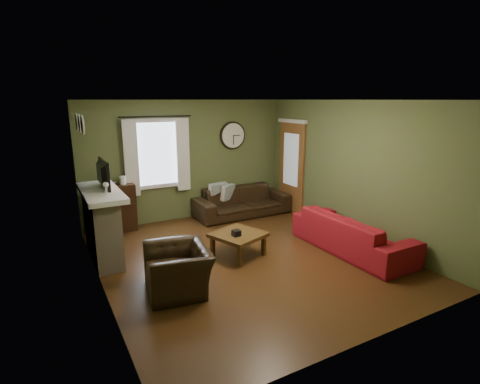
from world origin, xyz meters
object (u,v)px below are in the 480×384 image
bookshelf (115,209)px  sofa_brown (242,201)px  armchair (178,269)px  coffee_table (238,244)px  sofa_red (352,233)px

bookshelf → sofa_brown: (2.79, -0.26, -0.16)m
armchair → coffee_table: bearing=125.2°
sofa_red → coffee_table: size_ratio=2.95×
coffee_table → sofa_brown: bearing=59.1°
sofa_brown → sofa_red: 2.85m
bookshelf → sofa_brown: bookshelf is taller
coffee_table → sofa_red: bearing=-22.4°
bookshelf → sofa_red: bearing=-41.4°
armchair → bookshelf: bearing=-165.2°
sofa_brown → coffee_table: (-1.20, -2.01, -0.12)m
sofa_red → armchair: sofa_red is taller
sofa_brown → armchair: sofa_brown is taller
bookshelf → armchair: size_ratio=0.99×
bookshelf → coffee_table: (1.59, -2.26, -0.28)m
armchair → coffee_table: 1.45m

